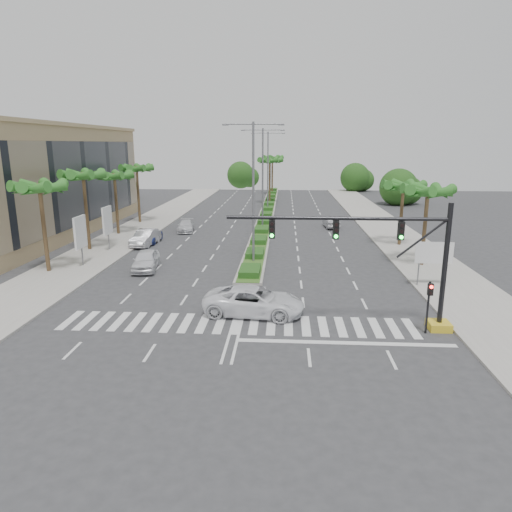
# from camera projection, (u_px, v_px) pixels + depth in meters

# --- Properties ---
(ground) EXTENTS (160.00, 160.00, 0.00)m
(ground) POSITION_uv_depth(u_px,v_px,m) (237.00, 324.00, 26.57)
(ground) COLOR #333335
(ground) RESTS_ON ground
(footpath_right) EXTENTS (6.00, 120.00, 0.15)m
(footpath_right) POSITION_uv_depth(u_px,v_px,m) (411.00, 250.00, 44.99)
(footpath_right) COLOR gray
(footpath_right) RESTS_ON ground
(footpath_left) EXTENTS (6.00, 120.00, 0.15)m
(footpath_left) POSITION_uv_depth(u_px,v_px,m) (110.00, 245.00, 46.87)
(footpath_left) COLOR gray
(footpath_left) RESTS_ON ground
(median) EXTENTS (2.20, 75.00, 0.20)m
(median) POSITION_uv_depth(u_px,v_px,m) (267.00, 211.00, 70.15)
(median) COLOR gray
(median) RESTS_ON ground
(median_grass) EXTENTS (1.80, 75.00, 0.04)m
(median_grass) POSITION_uv_depth(u_px,v_px,m) (267.00, 211.00, 70.12)
(median_grass) COLOR #35561D
(median_grass) RESTS_ON median
(building) EXTENTS (12.00, 36.00, 12.00)m
(building) POSITION_uv_depth(u_px,v_px,m) (33.00, 182.00, 51.93)
(building) COLOR tan
(building) RESTS_ON ground
(signal_gantry) EXTENTS (12.60, 1.20, 7.20)m
(signal_gantry) POSITION_uv_depth(u_px,v_px,m) (403.00, 270.00, 25.17)
(signal_gantry) COLOR gold
(signal_gantry) RESTS_ON ground
(pedestrian_signal) EXTENTS (0.28, 0.36, 3.00)m
(pedestrian_signal) POSITION_uv_depth(u_px,v_px,m) (429.00, 299.00, 24.77)
(pedestrian_signal) COLOR black
(pedestrian_signal) RESTS_ON ground
(direction_sign) EXTENTS (2.70, 0.11, 3.40)m
(direction_sign) POSITION_uv_depth(u_px,v_px,m) (434.00, 255.00, 32.89)
(direction_sign) COLOR slate
(direction_sign) RESTS_ON ground
(billboard_near) EXTENTS (0.18, 2.10, 4.35)m
(billboard_near) POSITION_uv_depth(u_px,v_px,m) (80.00, 233.00, 38.38)
(billboard_near) COLOR slate
(billboard_near) RESTS_ON ground
(billboard_far) EXTENTS (0.18, 2.10, 4.35)m
(billboard_far) POSITION_uv_depth(u_px,v_px,m) (107.00, 221.00, 44.20)
(billboard_far) COLOR slate
(billboard_far) RESTS_ON ground
(palm_left_near) EXTENTS (4.57, 4.68, 7.55)m
(palm_left_near) POSITION_uv_depth(u_px,v_px,m) (40.00, 190.00, 35.68)
(palm_left_near) COLOR brown
(palm_left_near) RESTS_ON ground
(palm_left_mid) EXTENTS (4.57, 4.68, 7.95)m
(palm_left_mid) POSITION_uv_depth(u_px,v_px,m) (83.00, 178.00, 43.34)
(palm_left_mid) COLOR brown
(palm_left_mid) RESTS_ON ground
(palm_left_far) EXTENTS (4.57, 4.68, 7.35)m
(palm_left_far) POSITION_uv_depth(u_px,v_px,m) (114.00, 178.00, 51.23)
(palm_left_far) COLOR brown
(palm_left_far) RESTS_ON ground
(palm_left_end) EXTENTS (4.57, 4.68, 7.75)m
(palm_left_end) POSITION_uv_depth(u_px,v_px,m) (137.00, 170.00, 58.88)
(palm_left_end) COLOR brown
(palm_left_end) RESTS_ON ground
(palm_right_near) EXTENTS (4.57, 4.68, 7.05)m
(palm_right_near) POSITION_uv_depth(u_px,v_px,m) (428.00, 194.00, 37.75)
(palm_right_near) COLOR brown
(palm_right_near) RESTS_ON ground
(palm_right_far) EXTENTS (4.57, 4.68, 6.75)m
(palm_right_far) POSITION_uv_depth(u_px,v_px,m) (403.00, 188.00, 45.58)
(palm_right_far) COLOR brown
(palm_right_far) RESTS_ON ground
(palm_median_a) EXTENTS (4.57, 4.68, 8.05)m
(palm_median_a) POSITION_uv_depth(u_px,v_px,m) (270.00, 162.00, 78.15)
(palm_median_a) COLOR brown
(palm_median_a) RESTS_ON ground
(palm_median_b) EXTENTS (4.57, 4.68, 8.05)m
(palm_median_b) POSITION_uv_depth(u_px,v_px,m) (272.00, 159.00, 92.68)
(palm_median_b) COLOR brown
(palm_median_b) RESTS_ON ground
(streetlight_near) EXTENTS (5.10, 0.25, 12.00)m
(streetlight_near) POSITION_uv_depth(u_px,v_px,m) (253.00, 185.00, 38.51)
(streetlight_near) COLOR slate
(streetlight_near) RESTS_ON ground
(streetlight_mid) EXTENTS (5.10, 0.25, 12.00)m
(streetlight_mid) POSITION_uv_depth(u_px,v_px,m) (263.00, 173.00, 54.01)
(streetlight_mid) COLOR slate
(streetlight_mid) RESTS_ON ground
(streetlight_far) EXTENTS (5.10, 0.25, 12.00)m
(streetlight_far) POSITION_uv_depth(u_px,v_px,m) (268.00, 167.00, 69.51)
(streetlight_far) COLOR slate
(streetlight_far) RESTS_ON ground
(car_parked_a) EXTENTS (2.50, 4.97, 1.63)m
(car_parked_a) POSITION_uv_depth(u_px,v_px,m) (146.00, 260.00, 37.95)
(car_parked_a) COLOR silver
(car_parked_a) RESTS_ON ground
(car_parked_b) EXTENTS (2.10, 5.09, 1.64)m
(car_parked_b) POSITION_uv_depth(u_px,v_px,m) (145.00, 238.00, 47.02)
(car_parked_b) COLOR silver
(car_parked_b) RESTS_ON ground
(car_parked_c) EXTENTS (2.23, 4.72, 1.30)m
(car_parked_c) POSITION_uv_depth(u_px,v_px,m) (148.00, 237.00, 48.41)
(car_parked_c) COLOR #304093
(car_parked_c) RESTS_ON ground
(car_parked_d) EXTENTS (2.44, 4.74, 1.32)m
(car_parked_d) POSITION_uv_depth(u_px,v_px,m) (186.00, 226.00, 54.59)
(car_parked_d) COLOR silver
(car_parked_d) RESTS_ON ground
(car_crossing) EXTENTS (6.42, 3.50, 1.71)m
(car_crossing) POSITION_uv_depth(u_px,v_px,m) (254.00, 301.00, 27.94)
(car_crossing) COLOR white
(car_crossing) RESTS_ON ground
(car_right) EXTENTS (1.86, 4.42, 1.42)m
(car_right) POSITION_uv_depth(u_px,v_px,m) (331.00, 222.00, 57.06)
(car_right) COLOR #9F9EA3
(car_right) RESTS_ON ground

